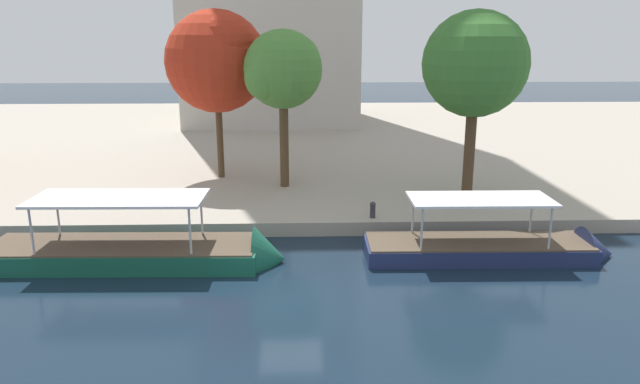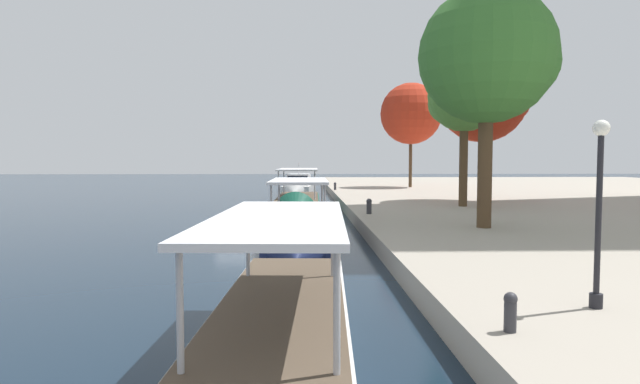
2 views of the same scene
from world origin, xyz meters
name	(u,v)px [view 2 (image 2 of 2)]	position (x,y,z in m)	size (l,w,h in m)	color
ground_plane	(235,219)	(0.00, 0.00, 0.00)	(220.00, 220.00, 0.00)	#142333
motor_yacht_0	(298,189)	(-22.79, 3.81, 0.68)	(9.52, 3.59, 4.46)	silver
tour_boat_1	(298,205)	(-6.46, 3.95, 0.34)	(13.40, 3.53, 4.39)	#14513D
tour_boat_2	(299,236)	(9.62, 4.17, 0.27)	(11.55, 3.02, 4.01)	navy
tour_boat_3	(274,357)	(24.78, 3.85, 0.33)	(12.45, 3.20, 3.73)	white
mooring_bollard_0	(510,311)	(24.80, 8.03, 1.12)	(0.24, 0.24, 0.71)	#2D2D33
mooring_bollard_1	(335,186)	(-19.80, 7.62, 1.16)	(0.27, 0.27, 0.79)	#2D2D33
mooring_bollard_2	(369,206)	(4.18, 8.09, 1.21)	(0.32, 0.32, 0.87)	#2D2D33
lamp_post	(599,206)	(23.35, 10.40, 2.85)	(0.33, 0.33, 3.86)	black
tree_0	(412,112)	(-25.62, 16.63, 9.19)	(6.86, 6.93, 11.67)	#4C3823
tree_1	(483,96)	(-4.70, 17.53, 8.46)	(6.56, 6.56, 10.91)	#4C3823
tree_2	(489,56)	(10.47, 12.59, 8.39)	(6.04, 6.04, 10.70)	#4C3823
tree_3	(465,95)	(-0.56, 14.92, 8.01)	(4.76, 4.76, 9.65)	#4C3823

